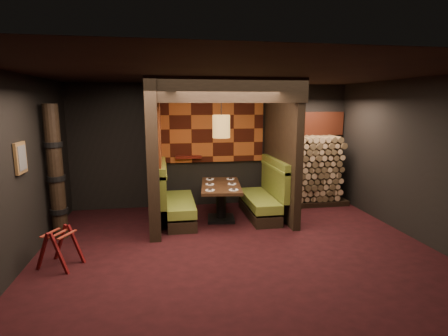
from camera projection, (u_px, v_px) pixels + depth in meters
The scene contains 23 objects.
floor at pixel (237, 250), 5.82m from camera, with size 6.50×5.50×0.02m, color black.
ceiling at pixel (239, 73), 5.30m from camera, with size 6.50×5.50×0.02m, color black.
wall_back at pixel (213, 145), 8.23m from camera, with size 6.50×0.02×2.85m, color black.
wall_front at pixel (308, 223), 2.88m from camera, with size 6.50×0.02×2.85m, color black.
wall_left at pixel (16, 172), 5.01m from camera, with size 0.02×5.50×2.85m, color black.
wall_right at pixel (420, 160), 6.10m from camera, with size 0.02×5.50×2.85m, color black.
partition_left at pixel (154, 153), 6.93m from camera, with size 0.20×2.20×2.85m, color black.
partition_right at pixel (281, 150), 7.42m from camera, with size 0.15×2.10×2.85m, color black.
header_beam at pixel (229, 90), 6.01m from camera, with size 2.85×0.18×0.44m, color black.
tapa_back_panel at pixel (213, 129), 8.11m from camera, with size 2.40×0.06×1.55m, color #A0481B.
tapa_side_panel at pixel (160, 131), 7.04m from camera, with size 0.04×1.85×1.45m, color #A0481B.
lacquer_shelf at pixel (189, 157), 8.07m from camera, with size 0.60×0.12×0.07m, color #5A150E.
booth_bench_left at pixel (175, 202), 7.18m from camera, with size 0.68×1.60×1.14m.
booth_bench_right at pixel (264, 198), 7.50m from camera, with size 0.68×1.60×1.14m.
dining_table at pixel (221, 196), 7.21m from camera, with size 0.96×1.53×0.76m.
place_settings at pixel (221, 184), 7.17m from camera, with size 0.76×1.22×0.03m.
pendant_lamp at pixel (221, 126), 6.90m from camera, with size 0.35×0.35×1.12m.
framed_picture at pixel (21, 158), 5.08m from camera, with size 0.05×0.36×0.46m.
luggage_rack at pixel (60, 246), 5.18m from camera, with size 0.70×0.61×0.63m.
totem_column at pixel (56, 173), 6.16m from camera, with size 0.31×0.31×2.40m.
firewood_stack at pixel (311, 171), 8.33m from camera, with size 1.73×0.70×1.64m.
mosaic_header at pixel (307, 124), 8.45m from camera, with size 1.83×0.10×0.56m, color maroon.
bay_front_post at pixel (281, 148), 7.69m from camera, with size 0.08×0.08×2.85m, color black.
Camera 1 is at (-1.15, -5.35, 2.40)m, focal length 28.00 mm.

